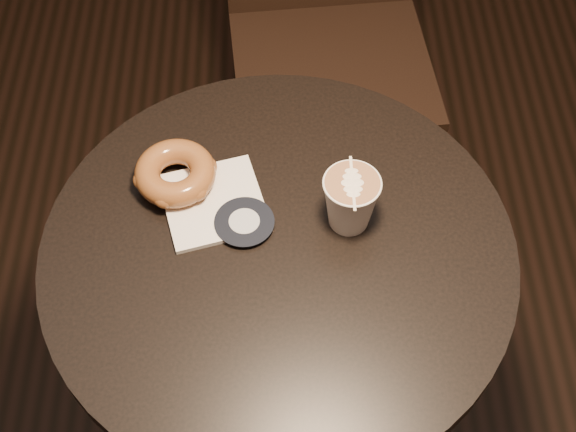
{
  "coord_description": "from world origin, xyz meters",
  "views": [
    {
      "loc": [
        0.0,
        -0.63,
        1.74
      ],
      "look_at": [
        0.01,
        0.03,
        0.79
      ],
      "focal_mm": 50.0,
      "sensor_mm": 36.0,
      "label": 1
    }
  ],
  "objects": [
    {
      "name": "cafe_table",
      "position": [
        0.0,
        0.0,
        0.55
      ],
      "size": [
        0.7,
        0.7,
        0.75
      ],
      "color": "black",
      "rests_on": "ground"
    },
    {
      "name": "pastry_bag",
      "position": [
        -0.1,
        0.08,
        0.75
      ],
      "size": [
        0.18,
        0.18,
        0.01
      ],
      "primitive_type": "cube",
      "rotation": [
        0.0,
        0.0,
        0.27
      ],
      "color": "white",
      "rests_on": "cafe_table"
    },
    {
      "name": "latte_cup",
      "position": [
        0.11,
        0.04,
        0.8
      ],
      "size": [
        0.08,
        0.08,
        0.09
      ],
      "primitive_type": null,
      "color": "white",
      "rests_on": "cafe_table"
    },
    {
      "name": "doughnut",
      "position": [
        -0.15,
        0.12,
        0.78
      ],
      "size": [
        0.12,
        0.12,
        0.04
      ],
      "primitive_type": "torus",
      "color": "brown",
      "rests_on": "pastry_bag"
    }
  ]
}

